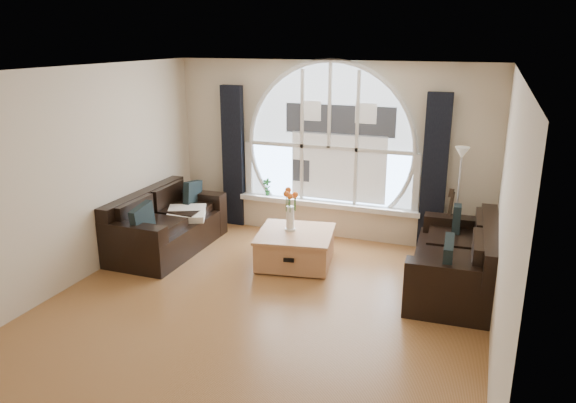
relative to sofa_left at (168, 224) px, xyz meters
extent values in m
cube|color=brown|center=(2.01, -1.24, -0.40)|extent=(5.00, 5.50, 0.01)
cube|color=silver|center=(2.01, -1.24, 2.30)|extent=(5.00, 5.50, 0.01)
cube|color=beige|center=(2.01, 1.51, 0.95)|extent=(5.00, 0.01, 2.70)
cube|color=beige|center=(2.01, -3.99, 0.95)|extent=(5.00, 0.01, 2.70)
cube|color=beige|center=(-0.49, -1.24, 0.95)|extent=(0.01, 5.50, 2.70)
cube|color=beige|center=(4.51, -1.24, 0.95)|extent=(0.01, 5.50, 2.70)
cube|color=silver|center=(4.21, -1.24, 1.95)|extent=(0.92, 5.50, 0.72)
cube|color=silver|center=(2.01, 1.48, 1.23)|extent=(2.60, 0.06, 2.15)
cube|color=white|center=(2.01, 1.41, 0.11)|extent=(2.90, 0.22, 0.08)
cube|color=white|center=(2.01, 1.45, 1.23)|extent=(2.76, 0.08, 2.15)
cube|color=silver|center=(2.16, 1.47, 1.10)|extent=(1.70, 0.02, 1.50)
cube|color=black|center=(0.41, 1.39, 0.75)|extent=(0.35, 0.12, 2.30)
cube|color=black|center=(3.61, 1.39, 0.75)|extent=(0.35, 0.12, 2.30)
cube|color=black|center=(0.00, 0.00, 0.00)|extent=(0.97, 1.93, 0.86)
cube|color=black|center=(4.05, 0.11, 0.00)|extent=(1.06, 1.99, 0.86)
cube|color=#AB6F46|center=(1.93, 0.17, -0.15)|extent=(1.17, 1.17, 0.49)
cube|color=silver|center=(0.18, 0.24, 0.10)|extent=(0.73, 0.73, 0.10)
cube|color=white|center=(1.84, 0.22, 0.44)|extent=(0.24, 0.24, 0.70)
cube|color=#B2B2B2|center=(3.97, 1.17, 0.40)|extent=(0.24, 0.24, 1.60)
cube|color=olive|center=(3.89, 1.08, 0.13)|extent=(0.42, 0.35, 1.06)
imported|color=#1E6023|center=(1.00, 1.41, 0.29)|extent=(0.15, 0.11, 0.28)
camera|label=1|loc=(4.29, -6.43, 2.63)|focal=33.86mm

